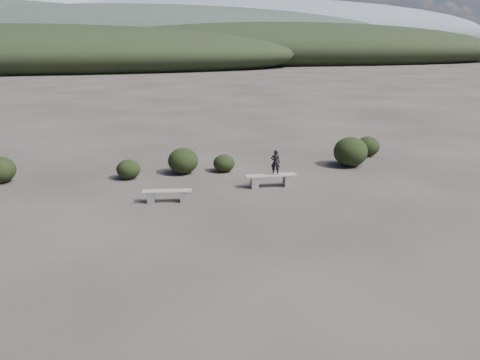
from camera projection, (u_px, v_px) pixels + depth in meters
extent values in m
plane|color=#2F2824|center=(275.00, 257.00, 12.24)|extent=(1200.00, 1200.00, 0.00)
cube|color=gray|center=(151.00, 197.00, 16.33)|extent=(0.28, 0.36, 0.38)
cube|color=gray|center=(184.00, 196.00, 16.42)|extent=(0.28, 0.36, 0.38)
cube|color=gray|center=(167.00, 191.00, 16.31)|extent=(1.75, 0.57, 0.05)
cube|color=gray|center=(254.00, 182.00, 17.96)|extent=(0.28, 0.39, 0.44)
cube|color=gray|center=(287.00, 181.00, 18.19)|extent=(0.28, 0.39, 0.44)
cube|color=gray|center=(271.00, 175.00, 18.00)|extent=(1.98, 0.45, 0.05)
imported|color=black|center=(275.00, 162.00, 17.89)|extent=(0.41, 0.34, 0.97)
ellipsoid|color=black|center=(128.00, 169.00, 19.12)|extent=(0.97, 0.97, 0.79)
ellipsoid|color=black|center=(183.00, 161.00, 19.84)|extent=(1.28, 1.28, 1.10)
ellipsoid|color=black|center=(224.00, 163.00, 20.17)|extent=(0.94, 0.94, 0.75)
ellipsoid|color=black|center=(351.00, 152.00, 20.98)|extent=(1.52, 1.52, 1.33)
ellipsoid|color=black|center=(368.00, 146.00, 22.92)|extent=(1.15, 1.15, 0.96)
ellipsoid|color=black|center=(25.00, 56.00, 91.01)|extent=(110.00, 40.00, 12.00)
ellipsoid|color=black|center=(289.00, 50.00, 121.41)|extent=(120.00, 44.00, 14.00)
ellipsoid|color=#2C352B|center=(148.00, 41.00, 160.81)|extent=(190.00, 64.00, 24.00)
ellipsoid|color=slate|center=(252.00, 34.00, 304.60)|extent=(340.00, 110.00, 44.00)
ellipsoid|color=#8E96A0|center=(104.00, 32.00, 378.05)|extent=(460.00, 140.00, 56.00)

